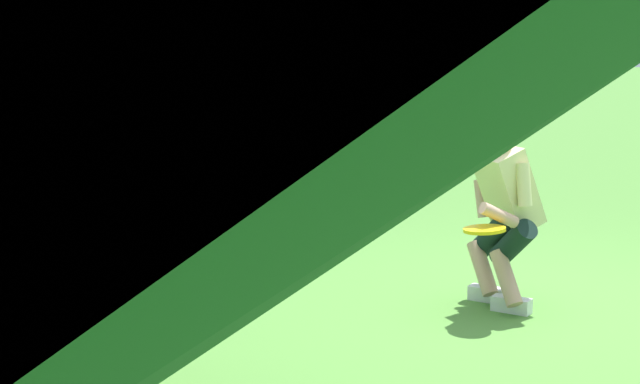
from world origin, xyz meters
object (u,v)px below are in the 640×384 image
(person, at_px, (503,206))
(training_cone, at_px, (140,272))
(frisbee_flying, at_px, (131,278))
(frisbee_held, at_px, (484,230))
(dog, at_px, (88,304))

(person, height_order, training_cone, person)
(frisbee_flying, bearing_deg, frisbee_held, -123.63)
(person, distance_m, training_cone, 2.56)
(person, bearing_deg, frisbee_flying, 4.73)
(dog, xyz_separation_m, training_cone, (0.81, -1.29, -0.22))
(frisbee_flying, bearing_deg, training_cone, -48.78)
(frisbee_flying, bearing_deg, person, -118.23)
(person, distance_m, frisbee_held, 0.40)
(frisbee_flying, xyz_separation_m, training_cone, (1.02, -1.17, -0.38))
(frisbee_held, distance_m, training_cone, 2.43)
(person, distance_m, dog, 2.81)
(person, height_order, frisbee_held, person)
(person, bearing_deg, dog, 2.13)
(person, xyz_separation_m, frisbee_flying, (1.22, 2.28, -0.15))
(person, relative_size, frisbee_flying, 5.74)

